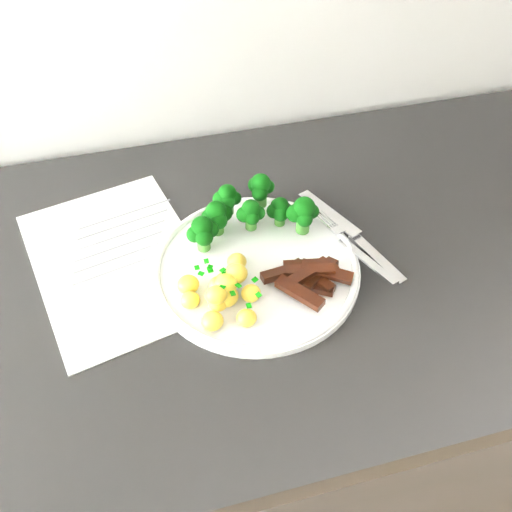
{
  "coord_description": "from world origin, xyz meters",
  "views": [
    {
      "loc": [
        -0.04,
        1.17,
        1.5
      ],
      "look_at": [
        0.09,
        1.65,
        0.97
      ],
      "focal_mm": 38.46,
      "sensor_mm": 36.0,
      "label": 1
    }
  ],
  "objects_px": {
    "recipe_paper": "(117,259)",
    "broccoli": "(248,210)",
    "beef_strips": "(309,276)",
    "knife": "(363,245)",
    "potatoes": "(223,290)",
    "counter": "(278,416)",
    "plate": "(256,267)",
    "fork": "(356,249)"
  },
  "relations": [
    {
      "from": "plate",
      "to": "fork",
      "type": "bearing_deg",
      "value": -5.34
    },
    {
      "from": "knife",
      "to": "plate",
      "type": "bearing_deg",
      "value": -179.72
    },
    {
      "from": "recipe_paper",
      "to": "broccoli",
      "type": "bearing_deg",
      "value": 0.99
    },
    {
      "from": "broccoli",
      "to": "beef_strips",
      "type": "bearing_deg",
      "value": -65.5
    },
    {
      "from": "broccoli",
      "to": "counter",
      "type": "bearing_deg",
      "value": -55.22
    },
    {
      "from": "recipe_paper",
      "to": "broccoli",
      "type": "height_order",
      "value": "broccoli"
    },
    {
      "from": "broccoli",
      "to": "potatoes",
      "type": "xyz_separation_m",
      "value": [
        -0.06,
        -0.11,
        -0.02
      ]
    },
    {
      "from": "plate",
      "to": "broccoli",
      "type": "bearing_deg",
      "value": 84.2
    },
    {
      "from": "plate",
      "to": "broccoli",
      "type": "distance_m",
      "value": 0.08
    },
    {
      "from": "recipe_paper",
      "to": "beef_strips",
      "type": "bearing_deg",
      "value": -25.06
    },
    {
      "from": "potatoes",
      "to": "beef_strips",
      "type": "xyz_separation_m",
      "value": [
        0.11,
        -0.0,
        -0.0
      ]
    },
    {
      "from": "recipe_paper",
      "to": "potatoes",
      "type": "relative_size",
      "value": 2.96
    },
    {
      "from": "counter",
      "to": "plate",
      "type": "relative_size",
      "value": 8.84
    },
    {
      "from": "broccoli",
      "to": "beef_strips",
      "type": "relative_size",
      "value": 1.59
    },
    {
      "from": "broccoli",
      "to": "knife",
      "type": "relative_size",
      "value": 0.9
    },
    {
      "from": "knife",
      "to": "broccoli",
      "type": "bearing_deg",
      "value": 154.23
    },
    {
      "from": "counter",
      "to": "knife",
      "type": "relative_size",
      "value": 11.96
    },
    {
      "from": "plate",
      "to": "beef_strips",
      "type": "bearing_deg",
      "value": -36.15
    },
    {
      "from": "fork",
      "to": "counter",
      "type": "bearing_deg",
      "value": 165.0
    },
    {
      "from": "recipe_paper",
      "to": "broccoli",
      "type": "xyz_separation_m",
      "value": [
        0.19,
        0.0,
        0.05
      ]
    },
    {
      "from": "counter",
      "to": "knife",
      "type": "height_order",
      "value": "knife"
    },
    {
      "from": "plate",
      "to": "beef_strips",
      "type": "xyz_separation_m",
      "value": [
        0.06,
        -0.04,
        0.01
      ]
    },
    {
      "from": "recipe_paper",
      "to": "beef_strips",
      "type": "xyz_separation_m",
      "value": [
        0.24,
        -0.11,
        0.02
      ]
    },
    {
      "from": "beef_strips",
      "to": "knife",
      "type": "height_order",
      "value": "beef_strips"
    },
    {
      "from": "recipe_paper",
      "to": "potatoes",
      "type": "distance_m",
      "value": 0.17
    },
    {
      "from": "counter",
      "to": "potatoes",
      "type": "height_order",
      "value": "potatoes"
    },
    {
      "from": "counter",
      "to": "recipe_paper",
      "type": "relative_size",
      "value": 7.22
    },
    {
      "from": "counter",
      "to": "fork",
      "type": "bearing_deg",
      "value": -15.0
    },
    {
      "from": "recipe_paper",
      "to": "fork",
      "type": "height_order",
      "value": "fork"
    },
    {
      "from": "recipe_paper",
      "to": "knife",
      "type": "height_order",
      "value": "knife"
    },
    {
      "from": "counter",
      "to": "plate",
      "type": "height_order",
      "value": "plate"
    },
    {
      "from": "broccoli",
      "to": "potatoes",
      "type": "distance_m",
      "value": 0.13
    },
    {
      "from": "counter",
      "to": "knife",
      "type": "xyz_separation_m",
      "value": [
        0.11,
        -0.01,
        0.48
      ]
    },
    {
      "from": "broccoli",
      "to": "beef_strips",
      "type": "height_order",
      "value": "broccoli"
    },
    {
      "from": "counter",
      "to": "plate",
      "type": "xyz_separation_m",
      "value": [
        -0.05,
        -0.01,
        0.48
      ]
    },
    {
      "from": "fork",
      "to": "knife",
      "type": "xyz_separation_m",
      "value": [
        0.02,
        0.01,
        -0.01
      ]
    },
    {
      "from": "fork",
      "to": "beef_strips",
      "type": "bearing_deg",
      "value": -158.44
    },
    {
      "from": "plate",
      "to": "potatoes",
      "type": "relative_size",
      "value": 2.42
    },
    {
      "from": "counter",
      "to": "beef_strips",
      "type": "height_order",
      "value": "beef_strips"
    },
    {
      "from": "potatoes",
      "to": "broccoli",
      "type": "bearing_deg",
      "value": 61.72
    },
    {
      "from": "counter",
      "to": "potatoes",
      "type": "bearing_deg",
      "value": -152.97
    },
    {
      "from": "plate",
      "to": "broccoli",
      "type": "xyz_separation_m",
      "value": [
        0.01,
        0.07,
        0.04
      ]
    }
  ]
}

